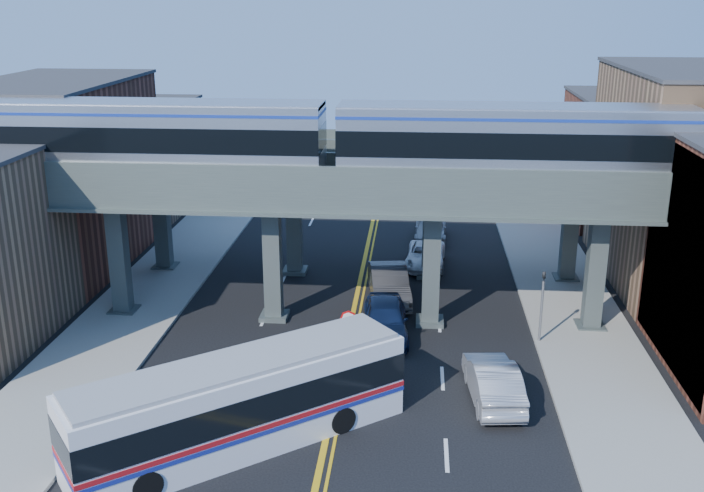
{
  "coord_description": "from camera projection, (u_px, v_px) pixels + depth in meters",
  "views": [
    {
      "loc": [
        3.16,
        -28.98,
        15.99
      ],
      "look_at": [
        0.2,
        5.96,
        4.69
      ],
      "focal_mm": 40.0,
      "sensor_mm": 36.0,
      "label": 1
    }
  ],
  "objects": [
    {
      "name": "traffic_signal",
      "position": [
        542.0,
        299.0,
        36.89
      ],
      "size": [
        0.15,
        0.18,
        4.1
      ],
      "color": "slate",
      "rests_on": "ground"
    },
    {
      "name": "building_east_b",
      "position": [
        688.0,
        178.0,
        44.49
      ],
      "size": [
        8.0,
        14.0,
        12.0
      ],
      "primitive_type": "cube",
      "color": "#946E4C",
      "rests_on": "ground"
    },
    {
      "name": "building_west_c",
      "position": [
        136.0,
        157.0,
        60.41
      ],
      "size": [
        8.0,
        10.0,
        8.0
      ],
      "primitive_type": "cube",
      "color": "#946E4C",
      "rests_on": "ground"
    },
    {
      "name": "car_lane_a",
      "position": [
        385.0,
        319.0,
        38.13
      ],
      "size": [
        2.53,
        5.51,
        1.83
      ],
      "primitive_type": "imported",
      "rotation": [
        0.0,
        0.0,
        0.07
      ],
      "color": "#101C3C",
      "rests_on": "ground"
    },
    {
      "name": "car_parked_curb",
      "position": [
        493.0,
        381.0,
        32.13
      ],
      "size": [
        2.34,
        5.37,
        1.72
      ],
      "primitive_type": "imported",
      "rotation": [
        0.0,
        0.0,
        3.24
      ],
      "color": "#9E9FA3",
      "rests_on": "ground"
    },
    {
      "name": "elevated_viaduct_far",
      "position": [
        362.0,
        168.0,
        44.88
      ],
      "size": [
        52.0,
        3.6,
        7.4
      ],
      "color": "#434E4C",
      "rests_on": "ground"
    },
    {
      "name": "mural_panel",
      "position": [
        679.0,
        267.0,
        33.81
      ],
      "size": [
        0.1,
        9.5,
        9.5
      ],
      "primitive_type": "cube",
      "color": "teal",
      "rests_on": "ground"
    },
    {
      "name": "transit_train",
      "position": [
        514.0,
        141.0,
        36.72
      ],
      "size": [
        51.12,
        3.21,
        3.75
      ],
      "color": "black",
      "rests_on": "elevated_viaduct_near"
    },
    {
      "name": "sidewalk_west",
      "position": [
        146.0,
        298.0,
        43.03
      ],
      "size": [
        5.0,
        70.0,
        0.16
      ],
      "primitive_type": "cube",
      "color": "gray",
      "rests_on": "ground"
    },
    {
      "name": "sidewalk_east",
      "position": [
        572.0,
        311.0,
        41.18
      ],
      "size": [
        5.0,
        70.0,
        0.16
      ],
      "primitive_type": "cube",
      "color": "gray",
      "rests_on": "ground"
    },
    {
      "name": "car_lane_c",
      "position": [
        425.0,
        255.0,
        48.07
      ],
      "size": [
        2.58,
        5.07,
        1.37
      ],
      "primitive_type": "imported",
      "rotation": [
        0.0,
        0.0,
        -0.06
      ],
      "color": "white",
      "rests_on": "ground"
    },
    {
      "name": "stop_sign",
      "position": [
        349.0,
        329.0,
        34.92
      ],
      "size": [
        0.76,
        0.09,
        2.63
      ],
      "color": "slate",
      "rests_on": "ground"
    },
    {
      "name": "elevated_viaduct_near",
      "position": [
        351.0,
        198.0,
        38.24
      ],
      "size": [
        52.0,
        3.6,
        7.4
      ],
      "color": "#434E4C",
      "rests_on": "ground"
    },
    {
      "name": "building_east_c",
      "position": [
        628.0,
        159.0,
        57.28
      ],
      "size": [
        8.0,
        10.0,
        9.0
      ],
      "primitive_type": "cube",
      "color": "brown",
      "rests_on": "ground"
    },
    {
      "name": "transit_bus",
      "position": [
        241.0,
        404.0,
        28.64
      ],
      "size": [
        11.81,
        10.1,
        3.29
      ],
      "rotation": [
        0.0,
        0.0,
        0.66
      ],
      "color": "white",
      "rests_on": "ground"
    },
    {
      "name": "car_lane_b",
      "position": [
        389.0,
        284.0,
        42.64
      ],
      "size": [
        2.71,
        5.86,
        1.86
      ],
      "primitive_type": "imported",
      "rotation": [
        0.0,
        0.0,
        0.14
      ],
      "color": "#333336",
      "rests_on": "ground"
    },
    {
      "name": "building_west_b",
      "position": [
        60.0,
        175.0,
        47.62
      ],
      "size": [
        8.0,
        14.0,
        11.0
      ],
      "primitive_type": "cube",
      "color": "brown",
      "rests_on": "ground"
    },
    {
      "name": "car_lane_d",
      "position": [
        431.0,
        229.0,
        53.33
      ],
      "size": [
        2.22,
        5.19,
        1.49
      ],
      "primitive_type": "imported",
      "rotation": [
        0.0,
        0.0,
        -0.03
      ],
      "color": "#9D9DA1",
      "rests_on": "ground"
    },
    {
      "name": "ground",
      "position": [
        335.0,
        396.0,
        32.64
      ],
      "size": [
        120.0,
        120.0,
        0.0
      ],
      "primitive_type": "plane",
      "color": "black",
      "rests_on": "ground"
    }
  ]
}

